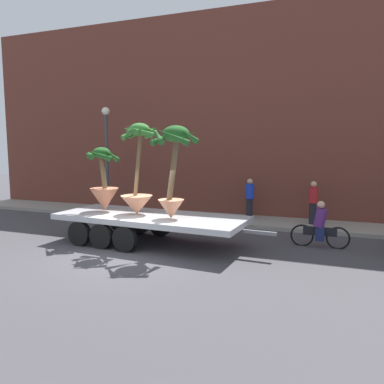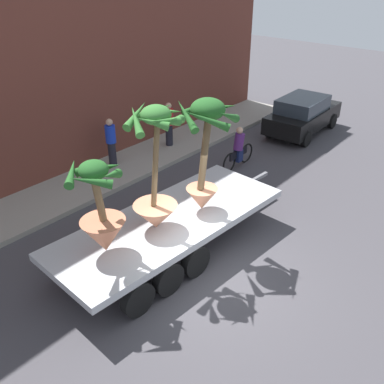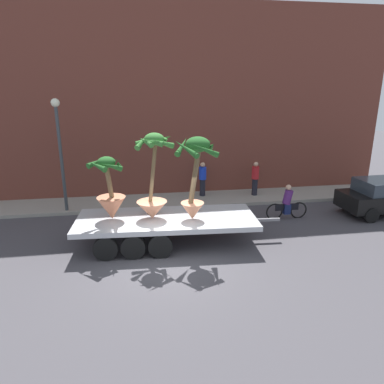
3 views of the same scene
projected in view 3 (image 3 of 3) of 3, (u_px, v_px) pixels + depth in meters
ground_plane at (168, 263)px, 11.32m from camera, size 60.00×60.00×0.00m
sidewalk at (156, 201)px, 17.06m from camera, size 24.00×2.20×0.15m
building_facade at (151, 103)px, 17.33m from camera, size 24.00×1.20×9.26m
flatbed_trailer at (159, 223)px, 12.54m from camera, size 7.40×2.77×0.98m
potted_palm_rear at (153, 184)px, 12.07m from camera, size 1.34×1.41×3.01m
potted_palm_middle at (195, 174)px, 11.88m from camera, size 1.48×1.58×2.89m
potted_palm_front at (110, 196)px, 12.14m from camera, size 1.26×1.35×2.22m
cyclist at (287, 204)px, 14.90m from camera, size 1.84×0.35×1.54m
pedestrian_near_gate at (255, 178)px, 17.58m from camera, size 0.36×0.36×1.71m
pedestrian_far_left at (203, 178)px, 17.47m from camera, size 0.36×0.36×1.71m
street_lamp at (59, 141)px, 14.77m from camera, size 0.36×0.36×4.83m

